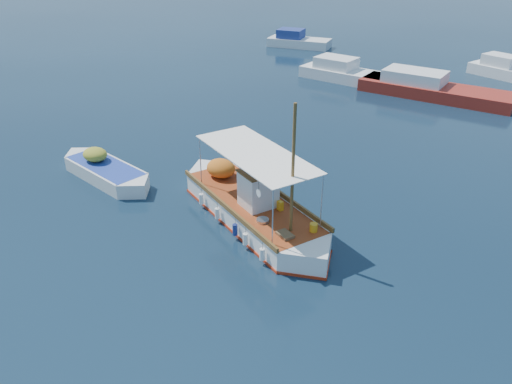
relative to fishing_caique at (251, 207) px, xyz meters
The scene contains 7 objects.
ground 1.00m from the fishing_caique, 15.47° to the right, with size 160.00×160.00×0.00m, color black.
fishing_caique is the anchor object (origin of this frame).
dinghy 7.52m from the fishing_caique, 169.33° to the right, with size 5.89×1.95×1.44m.
bg_boat_nw 21.15m from the fishing_caique, 110.23° to the left, with size 7.19×2.58×1.80m.
bg_boat_n 19.90m from the fishing_caique, 92.43° to the left, with size 10.09×3.68×1.80m.
bg_boat_far_w 32.25m from the fishing_caique, 121.67° to the left, with size 6.23×3.89×1.80m.
bg_boat_far_n 28.20m from the fishing_caique, 86.32° to the left, with size 6.15×3.35×1.80m.
Camera 1 is at (9.83, -12.64, 9.98)m, focal length 35.00 mm.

